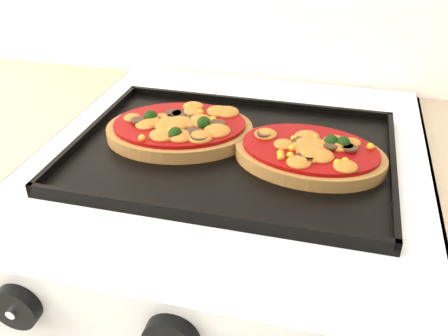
% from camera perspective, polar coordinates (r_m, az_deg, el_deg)
% --- Properties ---
extents(control_panel, '(0.60, 0.02, 0.09)m').
position_cam_1_polar(control_panel, '(0.58, -6.18, -17.28)').
color(control_panel, silver).
rests_on(control_panel, stove).
extents(knob_left, '(0.06, 0.02, 0.06)m').
position_cam_1_polar(knob_left, '(0.64, -22.60, -14.45)').
color(knob_left, black).
rests_on(knob_left, control_panel).
extents(baking_tray, '(0.47, 0.35, 0.02)m').
position_cam_1_polar(baking_tray, '(0.75, 0.93, 2.07)').
color(baking_tray, black).
rests_on(baking_tray, stove).
extents(pizza_left, '(0.26, 0.22, 0.03)m').
position_cam_1_polar(pizza_left, '(0.79, -5.09, 4.61)').
color(pizza_left, olive).
rests_on(pizza_left, baking_tray).
extents(pizza_right, '(0.24, 0.18, 0.03)m').
position_cam_1_polar(pizza_right, '(0.73, 9.74, 1.83)').
color(pizza_right, olive).
rests_on(pizza_right, baking_tray).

